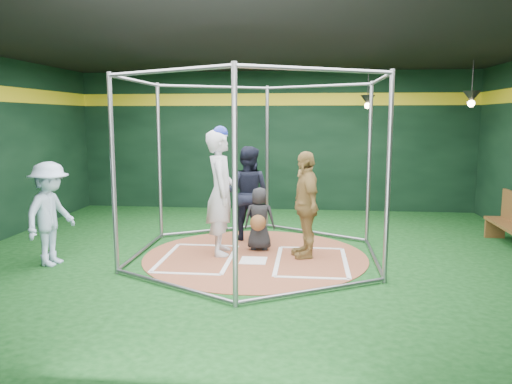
# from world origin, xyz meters

# --- Properties ---
(room_shell) EXTENTS (10.10, 9.10, 3.53)m
(room_shell) POSITION_xyz_m (0.00, 0.01, 1.75)
(room_shell) COLOR #0C3410
(room_shell) RESTS_ON ground
(clay_disc) EXTENTS (3.80, 3.80, 0.01)m
(clay_disc) POSITION_xyz_m (0.00, 0.00, 0.01)
(clay_disc) COLOR brown
(clay_disc) RESTS_ON ground
(home_plate) EXTENTS (0.43, 0.43, 0.01)m
(home_plate) POSITION_xyz_m (0.00, -0.30, 0.02)
(home_plate) COLOR white
(home_plate) RESTS_ON clay_disc
(batter_box_left) EXTENTS (1.17, 1.77, 0.01)m
(batter_box_left) POSITION_xyz_m (-0.95, -0.25, 0.02)
(batter_box_left) COLOR white
(batter_box_left) RESTS_ON clay_disc
(batter_box_right) EXTENTS (1.17, 1.77, 0.01)m
(batter_box_right) POSITION_xyz_m (0.95, -0.25, 0.02)
(batter_box_right) COLOR white
(batter_box_right) RESTS_ON clay_disc
(batting_cage) EXTENTS (4.05, 4.67, 3.00)m
(batting_cage) POSITION_xyz_m (-0.00, -0.00, 1.50)
(batting_cage) COLOR gray
(batting_cage) RESTS_ON ground
(pendant_lamp_near) EXTENTS (0.34, 0.34, 0.90)m
(pendant_lamp_near) POSITION_xyz_m (2.20, 3.60, 2.74)
(pendant_lamp_near) COLOR black
(pendant_lamp_near) RESTS_ON room_shell
(pendant_lamp_far) EXTENTS (0.34, 0.34, 0.90)m
(pendant_lamp_far) POSITION_xyz_m (4.00, 2.00, 2.74)
(pendant_lamp_far) COLOR black
(pendant_lamp_far) RESTS_ON room_shell
(batter_figure) EXTENTS (0.62, 0.85, 2.20)m
(batter_figure) POSITION_xyz_m (-0.60, 0.10, 1.10)
(batter_figure) COLOR silver
(batter_figure) RESTS_ON clay_disc
(visitor_leopard) EXTENTS (0.69, 1.13, 1.79)m
(visitor_leopard) POSITION_xyz_m (0.84, 0.08, 0.91)
(visitor_leopard) COLOR tan
(visitor_leopard) RESTS_ON clay_disc
(catcher_figure) EXTENTS (0.55, 0.57, 1.12)m
(catcher_figure) POSITION_xyz_m (0.03, 0.41, 0.57)
(catcher_figure) COLOR black
(catcher_figure) RESTS_ON clay_disc
(umpire) EXTENTS (1.01, 0.86, 1.80)m
(umpire) POSITION_xyz_m (-0.28, 1.19, 0.91)
(umpire) COLOR black
(umpire) RESTS_ON clay_disc
(bystander_blue) EXTENTS (0.77, 1.15, 1.66)m
(bystander_blue) POSITION_xyz_m (-3.20, -0.81, 0.83)
(bystander_blue) COLOR #AEC9E6
(bystander_blue) RESTS_ON ground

